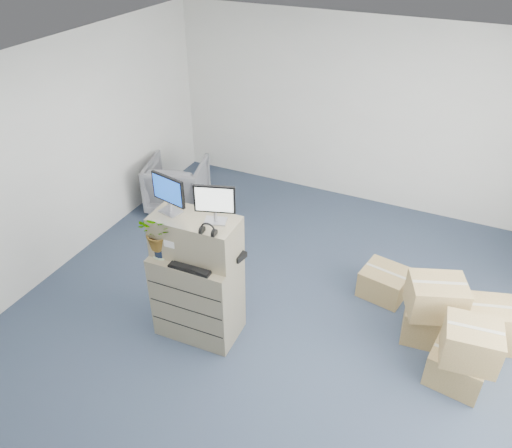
# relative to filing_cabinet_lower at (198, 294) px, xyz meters

# --- Properties ---
(ground) EXTENTS (7.00, 7.00, 0.00)m
(ground) POSITION_rel_filing_cabinet_lower_xyz_m (0.74, 0.14, -0.51)
(ground) COLOR #29334A
(ground) RESTS_ON ground
(wall_back) EXTENTS (6.00, 0.02, 2.80)m
(wall_back) POSITION_rel_filing_cabinet_lower_xyz_m (0.74, 3.65, 0.89)
(wall_back) COLOR silver
(wall_back) RESTS_ON ground
(filing_cabinet_lower) EXTENTS (0.90, 0.57, 1.03)m
(filing_cabinet_lower) POSITION_rel_filing_cabinet_lower_xyz_m (0.00, 0.00, 0.00)
(filing_cabinet_lower) COLOR gray
(filing_cabinet_lower) RESTS_ON ground
(filing_cabinet_upper) EXTENTS (0.89, 0.47, 0.44)m
(filing_cabinet_upper) POSITION_rel_filing_cabinet_lower_xyz_m (-0.00, 0.05, 0.73)
(filing_cabinet_upper) COLOR gray
(filing_cabinet_upper) RESTS_ON filing_cabinet_lower
(monitor_left) EXTENTS (0.41, 0.20, 0.40)m
(monitor_left) POSITION_rel_filing_cabinet_lower_xyz_m (-0.27, 0.04, 1.18)
(monitor_left) COLOR #99999E
(monitor_left) RESTS_ON filing_cabinet_upper
(monitor_right) EXTENTS (0.39, 0.21, 0.40)m
(monitor_right) POSITION_rel_filing_cabinet_lower_xyz_m (0.22, 0.08, 1.18)
(monitor_right) COLOR #99999E
(monitor_right) RESTS_ON filing_cabinet_upper
(headphones) EXTENTS (0.16, 0.02, 0.16)m
(headphones) POSITION_rel_filing_cabinet_lower_xyz_m (0.26, -0.13, 1.00)
(headphones) COLOR black
(headphones) RESTS_ON filing_cabinet_upper
(keyboard) EXTENTS (0.45, 0.20, 0.02)m
(keyboard) POSITION_rel_filing_cabinet_lower_xyz_m (0.07, -0.17, 0.52)
(keyboard) COLOR black
(keyboard) RESTS_ON filing_cabinet_lower
(mouse) EXTENTS (0.11, 0.09, 0.03)m
(mouse) POSITION_rel_filing_cabinet_lower_xyz_m (0.31, -0.12, 0.53)
(mouse) COLOR silver
(mouse) RESTS_ON filing_cabinet_lower
(water_bottle) EXTENTS (0.07, 0.07, 0.23)m
(water_bottle) POSITION_rel_filing_cabinet_lower_xyz_m (0.08, 0.01, 0.63)
(water_bottle) COLOR #919499
(water_bottle) RESTS_ON filing_cabinet_lower
(phone_dock) EXTENTS (0.06, 0.05, 0.13)m
(phone_dock) POSITION_rel_filing_cabinet_lower_xyz_m (-0.02, 0.01, 0.56)
(phone_dock) COLOR silver
(phone_dock) RESTS_ON filing_cabinet_lower
(external_drive) EXTENTS (0.23, 0.19, 0.06)m
(external_drive) POSITION_rel_filing_cabinet_lower_xyz_m (0.38, 0.17, 0.54)
(external_drive) COLOR black
(external_drive) RESTS_ON filing_cabinet_lower
(tissue_box) EXTENTS (0.23, 0.13, 0.08)m
(tissue_box) POSITION_rel_filing_cabinet_lower_xyz_m (0.30, 0.09, 0.62)
(tissue_box) COLOR #4090DB
(tissue_box) RESTS_ON external_drive
(potted_plant) EXTENTS (0.38, 0.42, 0.41)m
(potted_plant) POSITION_rel_filing_cabinet_lower_xyz_m (-0.32, -0.11, 0.74)
(potted_plant) COLOR #9AB290
(potted_plant) RESTS_ON filing_cabinet_lower
(office_chair) EXTENTS (1.03, 1.00, 0.87)m
(office_chair) POSITION_rel_filing_cabinet_lower_xyz_m (-1.66, 2.17, -0.08)
(office_chair) COLOR slate
(office_chair) RESTS_ON ground
(cardboard_boxes) EXTENTS (1.81, 1.57, 0.81)m
(cardboard_boxes) POSITION_rel_filing_cabinet_lower_xyz_m (2.49, 0.93, -0.19)
(cardboard_boxes) COLOR olive
(cardboard_boxes) RESTS_ON ground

